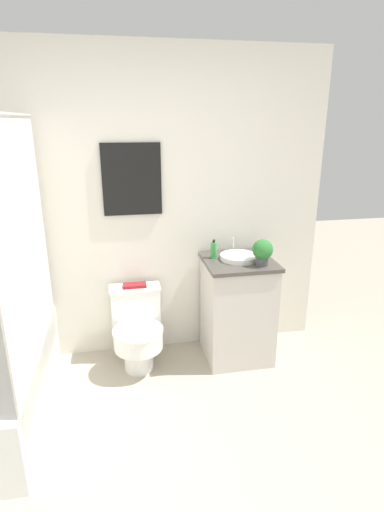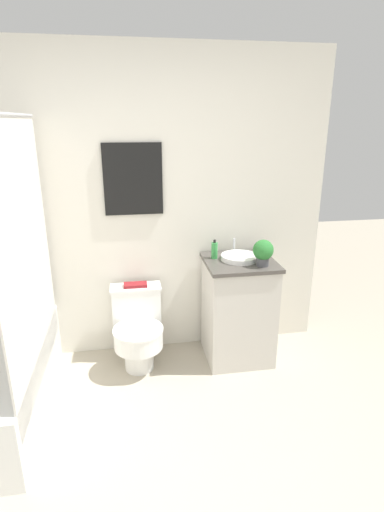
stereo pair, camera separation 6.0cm
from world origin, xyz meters
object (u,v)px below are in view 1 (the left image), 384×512
soap_bottle (214,250)px  potted_plant (263,251)px  toilet (137,329)px  book_on_tank (135,285)px  sink (239,257)px

soap_bottle → potted_plant: 0.41m
toilet → book_on_tank: size_ratio=3.45×
toilet → soap_bottle: bearing=6.8°
sink → soap_bottle: soap_bottle is taller
toilet → book_on_tank: bearing=90.0°
toilet → soap_bottle: (0.65, 0.08, 0.61)m
sink → book_on_tank: bearing=171.8°
sink → potted_plant: bearing=-50.1°
book_on_tank → toilet: bearing=-90.0°
soap_bottle → book_on_tank: soap_bottle is taller
book_on_tank → potted_plant: bearing=-16.4°
toilet → book_on_tank: (0.00, 0.13, 0.33)m
sink → potted_plant: 0.23m
toilet → potted_plant: potted_plant is taller
soap_bottle → sink: bearing=-19.4°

